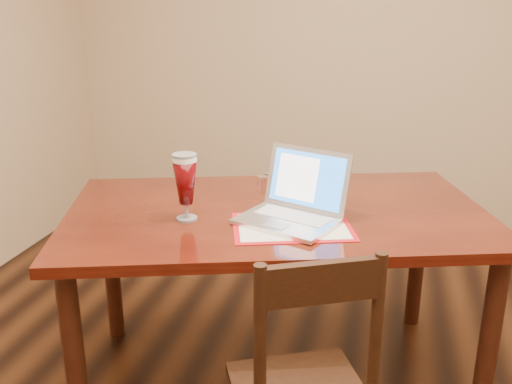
# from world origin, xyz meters

# --- Properties ---
(dining_table) EXTENTS (1.92, 1.44, 1.07)m
(dining_table) POSITION_xyz_m (-0.32, 0.51, 0.71)
(dining_table) COLOR #53170B
(dining_table) RESTS_ON ground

